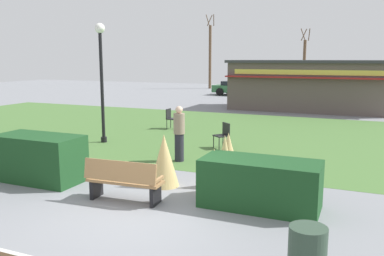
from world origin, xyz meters
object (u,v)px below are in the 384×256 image
person_strolling (179,133)px  food_kiosk (309,85)px  parked_car_east_slot (379,92)px  tree_left_bg (210,56)px  parked_car_west_slot (238,88)px  parked_car_center_slot (305,90)px  tree_center_bg (304,64)px  park_bench (123,181)px  cafe_chair_west (223,133)px  lamppost_mid (101,69)px  cafe_chair_east (171,117)px

person_strolling → food_kiosk: bearing=161.6°
parked_car_east_slot → tree_left_bg: bearing=157.2°
parked_car_west_slot → parked_car_center_slot: bearing=0.0°
parked_car_west_slot → tree_center_bg: size_ratio=0.74×
tree_left_bg → food_kiosk: bearing=-50.9°
parked_car_east_slot → tree_left_bg: 17.44m
food_kiosk → tree_left_bg: (-11.81, 14.51, 1.87)m
park_bench → cafe_chair_west: (0.27, 5.94, 0.05)m
lamppost_mid → person_strolling: size_ratio=2.57×
cafe_chair_west → tree_center_bg: 27.21m
park_bench → lamppost_mid: bearing=128.9°
park_bench → person_strolling: 3.74m
park_bench → parked_car_west_slot: size_ratio=0.40×
park_bench → tree_left_bg: (-10.22, 32.53, 2.89)m
food_kiosk → parked_car_east_slot: food_kiosk is taller
park_bench → tree_center_bg: size_ratio=0.29×
park_bench → cafe_chair_east: park_bench is taller
cafe_chair_west → tree_left_bg: (-10.49, 26.59, 2.85)m
person_strolling → cafe_chair_west: bearing=153.2°
tree_left_bg → parked_car_west_slot: bearing=-52.8°
park_bench → parked_car_east_slot: bearing=77.6°
lamppost_mid → tree_center_bg: 28.08m
lamppost_mid → cafe_chair_east: 4.36m
parked_car_west_slot → person_strolling: bearing=-77.8°
cafe_chair_west → parked_car_center_slot: (0.10, 19.91, 0.12)m
parked_car_center_slot → parked_car_east_slot: size_ratio=1.02×
park_bench → tree_left_bg: size_ratio=0.23×
cafe_chair_west → parked_car_west_slot: parked_car_west_slot is taller
park_bench → food_kiosk: (1.59, 18.02, 1.03)m
cafe_chair_east → cafe_chair_west: bearing=-39.8°
cafe_chair_west → parked_car_center_slot: parked_car_center_slot is taller
cafe_chair_east → parked_car_center_slot: 17.41m
cafe_chair_west → person_strolling: 2.35m
parked_car_west_slot → tree_left_bg: (-5.06, 6.68, 2.73)m
food_kiosk → parked_car_west_slot: bearing=130.8°
tree_left_bg → tree_center_bg: tree_left_bg is taller
lamppost_mid → food_kiosk: 14.13m
parked_car_center_slot → parked_car_east_slot: same height
food_kiosk → cafe_chair_east: (-4.75, -9.22, -0.98)m
parked_car_center_slot → parked_car_west_slot: bearing=-180.0°
parked_car_east_slot → tree_center_bg: 9.88m
lamppost_mid → cafe_chair_west: bearing=9.8°
lamppost_mid → tree_center_bg: size_ratio=0.74×
cafe_chair_west → parked_car_east_slot: (5.39, 19.90, 0.12)m
cafe_chair_west → person_strolling: (-0.65, -2.23, 0.33)m
lamppost_mid → park_bench: bearing=-51.1°
lamppost_mid → parked_car_east_slot: lamppost_mid is taller
parked_car_west_slot → tree_left_bg: bearing=127.2°
cafe_chair_east → parked_car_east_slot: 19.19m
park_bench → tree_left_bg: 34.21m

